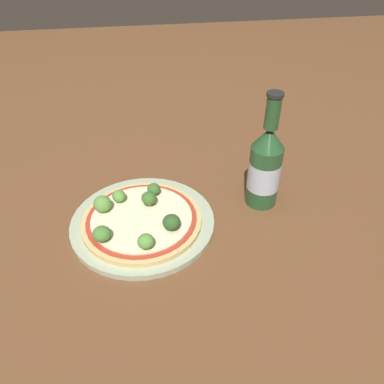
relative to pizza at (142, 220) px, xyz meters
name	(u,v)px	position (x,y,z in m)	size (l,w,h in m)	color
ground_plane	(134,225)	(-0.02, 0.01, -0.02)	(3.00, 3.00, 0.00)	brown
plate	(143,223)	(0.00, 0.01, -0.01)	(0.28, 0.28, 0.01)	#A3B293
pizza	(142,220)	(0.00, 0.00, 0.00)	(0.23, 0.23, 0.01)	tan
broccoli_floret_0	(146,241)	(0.00, -0.08, 0.02)	(0.03, 0.03, 0.03)	#89A866
broccoli_floret_1	(171,222)	(0.05, -0.04, 0.02)	(0.03, 0.03, 0.03)	#89A866
broccoli_floret_2	(103,204)	(-0.07, 0.03, 0.02)	(0.03, 0.03, 0.03)	#89A866
broccoli_floret_3	(119,196)	(-0.04, 0.05, 0.02)	(0.03, 0.03, 0.03)	#89A866
broccoli_floret_4	(102,234)	(-0.07, -0.05, 0.02)	(0.03, 0.03, 0.03)	#89A866
broccoli_floret_5	(154,189)	(0.03, 0.06, 0.02)	(0.03, 0.03, 0.03)	#89A866
broccoli_floret_6	(149,198)	(0.02, 0.03, 0.03)	(0.03, 0.03, 0.03)	#89A866
beer_bottle	(265,166)	(0.25, 0.04, 0.07)	(0.06, 0.06, 0.24)	#234C28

